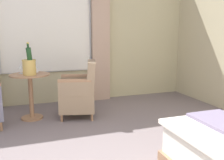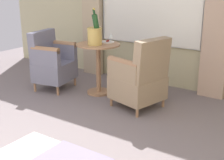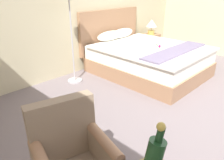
{
  "view_description": "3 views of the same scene",
  "coord_description": "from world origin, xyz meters",
  "px_view_note": "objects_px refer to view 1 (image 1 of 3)",
  "views": [
    {
      "loc": [
        1.8,
        -0.43,
        1.37
      ],
      "look_at": [
        -0.73,
        0.47,
        0.87
      ],
      "focal_mm": 40.0,
      "sensor_mm": 36.0,
      "label": 1
    },
    {
      "loc": [
        1.19,
        2.22,
        1.59
      ],
      "look_at": [
        -0.84,
        0.86,
        0.81
      ],
      "focal_mm": 50.0,
      "sensor_mm": 36.0,
      "label": 2
    },
    {
      "loc": [
        -2.87,
        -0.73,
        1.74
      ],
      "look_at": [
        -1.1,
        1.01,
        0.66
      ],
      "focal_mm": 35.0,
      "sensor_mm": 36.0,
      "label": 3
    }
  ],
  "objects_px": {
    "wine_glass_near_edge": "(21,67)",
    "snack_plate": "(32,72)",
    "side_table_round": "(31,91)",
    "wine_glass_near_bucket": "(36,66)",
    "champagne_bucket": "(29,65)",
    "armchair_by_window": "(80,93)"
  },
  "relations": [
    {
      "from": "wine_glass_near_edge",
      "to": "snack_plate",
      "type": "bearing_deg",
      "value": 108.25
    },
    {
      "from": "side_table_round",
      "to": "wine_glass_near_edge",
      "type": "xyz_separation_m",
      "value": [
        -0.11,
        -0.13,
        0.37
      ]
    },
    {
      "from": "side_table_round",
      "to": "snack_plate",
      "type": "relative_size",
      "value": 3.74
    },
    {
      "from": "side_table_round",
      "to": "wine_glass_near_bucket",
      "type": "xyz_separation_m",
      "value": [
        -0.17,
        0.1,
        0.37
      ]
    },
    {
      "from": "side_table_round",
      "to": "champagne_bucket",
      "type": "distance_m",
      "value": 0.43
    },
    {
      "from": "wine_glass_near_bucket",
      "to": "wine_glass_near_edge",
      "type": "xyz_separation_m",
      "value": [
        0.06,
        -0.23,
        0.01
      ]
    },
    {
      "from": "snack_plate",
      "to": "armchair_by_window",
      "type": "distance_m",
      "value": 0.86
    },
    {
      "from": "champagne_bucket",
      "to": "wine_glass_near_edge",
      "type": "distance_m",
      "value": 0.23
    },
    {
      "from": "wine_glass_near_edge",
      "to": "armchair_by_window",
      "type": "xyz_separation_m",
      "value": [
        0.25,
        0.9,
        -0.44
      ]
    },
    {
      "from": "side_table_round",
      "to": "wine_glass_near_edge",
      "type": "distance_m",
      "value": 0.41
    },
    {
      "from": "snack_plate",
      "to": "armchair_by_window",
      "type": "xyz_separation_m",
      "value": [
        0.31,
        0.72,
        -0.34
      ]
    },
    {
      "from": "wine_glass_near_bucket",
      "to": "armchair_by_window",
      "type": "xyz_separation_m",
      "value": [
        0.32,
        0.67,
        -0.43
      ]
    },
    {
      "from": "side_table_round",
      "to": "armchair_by_window",
      "type": "bearing_deg",
      "value": 79.18
    },
    {
      "from": "wine_glass_near_edge",
      "to": "armchair_by_window",
      "type": "distance_m",
      "value": 1.03
    },
    {
      "from": "side_table_round",
      "to": "champagne_bucket",
      "type": "height_order",
      "value": "champagne_bucket"
    },
    {
      "from": "champagne_bucket",
      "to": "wine_glass_near_edge",
      "type": "height_order",
      "value": "champagne_bucket"
    },
    {
      "from": "wine_glass_near_edge",
      "to": "champagne_bucket",
      "type": "bearing_deg",
      "value": 35.27
    },
    {
      "from": "side_table_round",
      "to": "wine_glass_near_edge",
      "type": "relative_size",
      "value": 4.89
    },
    {
      "from": "side_table_round",
      "to": "wine_glass_near_bucket",
      "type": "height_order",
      "value": "wine_glass_near_bucket"
    },
    {
      "from": "champagne_bucket",
      "to": "side_table_round",
      "type": "bearing_deg",
      "value": -179.2
    },
    {
      "from": "snack_plate",
      "to": "wine_glass_near_bucket",
      "type": "bearing_deg",
      "value": 94.81
    },
    {
      "from": "snack_plate",
      "to": "champagne_bucket",
      "type": "bearing_deg",
      "value": -10.57
    }
  ]
}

